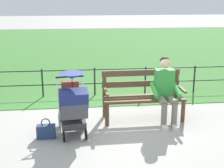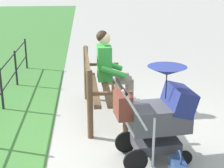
{
  "view_description": "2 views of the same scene",
  "coord_description": "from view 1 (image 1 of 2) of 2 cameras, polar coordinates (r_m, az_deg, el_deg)",
  "views": [
    {
      "loc": [
        0.35,
        5.79,
        2.46
      ],
      "look_at": [
        -0.26,
        -0.01,
        0.76
      ],
      "focal_mm": 50.6,
      "sensor_mm": 36.0,
      "label": 1
    },
    {
      "loc": [
        4.02,
        -0.32,
        2.13
      ],
      "look_at": [
        -0.36,
        0.05,
        0.68
      ],
      "focal_mm": 54.1,
      "sensor_mm": 36.0,
      "label": 2
    }
  ],
  "objects": [
    {
      "name": "person_on_bench",
      "position": [
        6.18,
        9.64,
        -0.77
      ],
      "size": [
        0.54,
        0.74,
        1.28
      ],
      "color": "slate",
      "rests_on": "ground"
    },
    {
      "name": "ground_plane",
      "position": [
        6.3,
        -2.32,
        -6.75
      ],
      "size": [
        60.0,
        60.0,
        0.0
      ],
      "primitive_type": "plane",
      "color": "#9E9B93"
    },
    {
      "name": "grass_lawn",
      "position": [
        14.8,
        -4.54,
        6.62
      ],
      "size": [
        40.0,
        16.0,
        0.01
      ],
      "primitive_type": "cube",
      "color": "#3D7533",
      "rests_on": "ground"
    },
    {
      "name": "handbag",
      "position": [
        5.69,
        -11.83,
        -8.35
      ],
      "size": [
        0.32,
        0.14,
        0.37
      ],
      "color": "navy",
      "rests_on": "ground"
    },
    {
      "name": "stroller",
      "position": [
        5.6,
        -7.15,
        -3.36
      ],
      "size": [
        0.59,
        0.93,
        1.15
      ],
      "color": "black",
      "rests_on": "ground"
    },
    {
      "name": "park_fence",
      "position": [
        7.76,
        -1.13,
        1.0
      ],
      "size": [
        7.61,
        0.04,
        0.7
      ],
      "color": "black",
      "rests_on": "ground"
    },
    {
      "name": "park_bench",
      "position": [
        6.34,
        5.53,
        -1.61
      ],
      "size": [
        1.61,
        0.63,
        0.96
      ],
      "color": "brown",
      "rests_on": "ground"
    }
  ]
}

